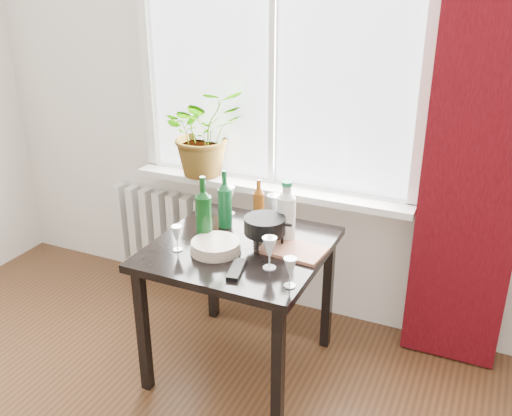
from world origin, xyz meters
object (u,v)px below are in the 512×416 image
at_px(wineglass_back_center, 274,211).
at_px(tv_remote, 236,270).
at_px(bottle_amber, 259,201).
at_px(potted_plant, 204,132).
at_px(wineglass_front_left, 177,238).
at_px(fondue_pot, 265,232).
at_px(radiator, 168,231).
at_px(wineglass_front_right, 269,253).
at_px(cutting_board, 293,250).
at_px(wine_bottle_left, 204,208).
at_px(table, 240,261).
at_px(cleaning_bottle, 286,210).
at_px(wineglass_back_left, 229,200).
at_px(wine_bottle_right, 225,199).
at_px(wineglass_far_right, 290,272).
at_px(plate_stack, 216,246).

bearing_deg(wineglass_back_center, tv_remote, -86.61).
xyz_separation_m(bottle_amber, wineglass_back_center, (0.10, -0.02, -0.03)).
xyz_separation_m(potted_plant, wineglass_front_left, (0.27, -0.78, -0.31)).
bearing_deg(tv_remote, fondue_pot, 73.32).
xyz_separation_m(radiator, wineglass_front_right, (1.08, -0.79, 0.44)).
bearing_deg(cutting_board, tv_remote, -119.72).
relative_size(radiator, wine_bottle_left, 2.28).
bearing_deg(wineglass_back_center, table, -105.01).
relative_size(table, cleaning_bottle, 2.60).
relative_size(wine_bottle_left, wineglass_front_left, 2.66).
distance_m(potted_plant, cleaning_bottle, 0.87).
relative_size(potted_plant, bottle_amber, 2.16).
bearing_deg(radiator, wineglass_front_right, -36.10).
height_order(wineglass_front_right, wineglass_back_left, wineglass_back_left).
bearing_deg(cleaning_bottle, radiator, 155.44).
relative_size(wine_bottle_right, wineglass_back_center, 1.69).
xyz_separation_m(wineglass_far_right, cutting_board, (-0.10, 0.31, -0.06)).
distance_m(bottle_amber, wineglass_front_right, 0.52).
bearing_deg(table, fondue_pot, 14.40).
distance_m(potted_plant, wineglass_back_left, 0.50).
distance_m(wineglass_front_left, cutting_board, 0.57).
relative_size(wineglass_front_right, wineglass_front_left, 1.22).
relative_size(bottle_amber, wineglass_front_right, 1.54).
distance_m(wineglass_back_left, tv_remote, 0.67).
height_order(potted_plant, plate_stack, potted_plant).
bearing_deg(wineglass_back_center, wineglass_front_right, -69.95).
relative_size(wine_bottle_left, wineglass_back_center, 1.86).
height_order(cleaning_bottle, wineglass_far_right, cleaning_bottle).
distance_m(table, wineglass_back_left, 0.43).
bearing_deg(fondue_pot, cleaning_bottle, 64.35).
relative_size(wineglass_back_left, cutting_board, 0.54).
distance_m(radiator, potted_plant, 0.80).
distance_m(wineglass_front_right, fondue_pot, 0.22).
xyz_separation_m(wineglass_far_right, wineglass_front_left, (-0.63, 0.09, -0.00)).
distance_m(bottle_amber, fondue_pot, 0.31).
height_order(table, wine_bottle_left, wine_bottle_left).
height_order(wine_bottle_left, bottle_amber, wine_bottle_left).
bearing_deg(potted_plant, wineglass_back_center, -29.07).
xyz_separation_m(plate_stack, cutting_board, (0.35, 0.15, -0.02)).
bearing_deg(wineglass_back_left, cutting_board, -29.81).
bearing_deg(wineglass_back_left, table, -55.55).
relative_size(wineglass_front_right, cutting_board, 0.52).
distance_m(cleaning_bottle, wineglass_back_left, 0.45).
height_order(wine_bottle_left, wine_bottle_right, wine_bottle_left).
xyz_separation_m(radiator, tv_remote, (0.95, -0.88, 0.37)).
relative_size(wineglass_back_center, plate_stack, 0.75).
bearing_deg(cutting_board, plate_stack, -156.08).
bearing_deg(bottle_amber, wine_bottle_left, -116.91).
bearing_deg(wineglass_front_right, wineglass_far_right, -37.71).
relative_size(wine_bottle_left, fondue_pot, 1.48).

